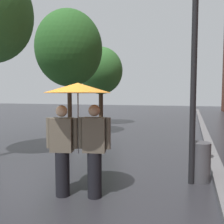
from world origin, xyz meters
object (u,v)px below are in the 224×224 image
object	(u,v)px
litter_bin	(200,162)
street_tree_1	(69,49)
street_lamp_post	(194,61)
street_tree_2	(101,71)
couple_under_umbrella	(78,119)

from	to	relation	value
litter_bin	street_tree_1	bearing A→B (deg)	142.04
street_lamp_post	litter_bin	xyz separation A→B (m)	(0.17, 0.20, -2.14)
street_tree_1	street_lamp_post	bearing A→B (deg)	-40.06
street_tree_2	couple_under_umbrella	world-z (taller)	street_tree_2
street_lamp_post	couple_under_umbrella	bearing A→B (deg)	-145.80
couple_under_umbrella	litter_bin	xyz separation A→B (m)	(2.13, 1.53, -1.01)
litter_bin	street_tree_2	bearing A→B (deg)	123.55
street_tree_1	street_tree_2	distance (m)	4.37
street_tree_1	litter_bin	bearing A→B (deg)	-37.96
street_tree_1	couple_under_umbrella	bearing A→B (deg)	-59.41
street_lamp_post	litter_bin	size ratio (longest dim) A/B	5.17
street_tree_1	couple_under_umbrella	xyz separation A→B (m)	(3.51, -5.93, -2.58)
street_lamp_post	street_tree_1	bearing A→B (deg)	139.94
street_tree_2	street_lamp_post	bearing A→B (deg)	-57.82
street_tree_1	street_lamp_post	distance (m)	7.29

